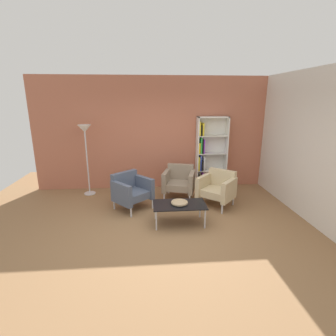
# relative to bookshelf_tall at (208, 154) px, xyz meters

# --- Properties ---
(ground_plane) EXTENTS (8.32, 8.32, 0.00)m
(ground_plane) POSITION_rel_bookshelf_tall_xyz_m (-1.29, -2.25, -0.92)
(ground_plane) COLOR olive
(brick_back_panel) EXTENTS (6.40, 0.12, 2.90)m
(brick_back_panel) POSITION_rel_bookshelf_tall_xyz_m (-1.29, 0.21, 0.53)
(brick_back_panel) COLOR #B2664C
(brick_back_panel) RESTS_ON ground_plane
(plaster_right_partition) EXTENTS (0.12, 5.20, 2.90)m
(plaster_right_partition) POSITION_rel_bookshelf_tall_xyz_m (1.57, -1.65, 0.53)
(plaster_right_partition) COLOR silver
(plaster_right_partition) RESTS_ON ground_plane
(bookshelf_tall) EXTENTS (0.80, 0.30, 1.90)m
(bookshelf_tall) POSITION_rel_bookshelf_tall_xyz_m (0.00, 0.00, 0.00)
(bookshelf_tall) COLOR silver
(bookshelf_tall) RESTS_ON ground_plane
(coffee_table_low) EXTENTS (1.00, 0.56, 0.40)m
(coffee_table_low) POSITION_rel_bookshelf_tall_xyz_m (-1.01, -2.02, -0.55)
(coffee_table_low) COLOR black
(coffee_table_low) RESTS_ON ground_plane
(decorative_bowl) EXTENTS (0.32, 0.32, 0.05)m
(decorative_bowl) POSITION_rel_bookshelf_tall_xyz_m (-1.01, -2.02, -0.48)
(decorative_bowl) COLOR tan
(decorative_bowl) RESTS_ON coffee_table_low
(armchair_by_bookshelf) EXTENTS (0.86, 0.82, 0.78)m
(armchair_by_bookshelf) POSITION_rel_bookshelf_tall_xyz_m (-0.85, -0.66, -0.50)
(armchair_by_bookshelf) COLOR gray
(armchair_by_bookshelf) RESTS_ON ground_plane
(armchair_near_window) EXTENTS (0.95, 0.94, 0.78)m
(armchair_near_window) POSITION_rel_bookshelf_tall_xyz_m (-0.05, -1.20, -0.50)
(armchair_near_window) COLOR #C6B289
(armchair_near_window) RESTS_ON ground_plane
(armchair_spare_guest) EXTENTS (0.95, 0.95, 0.78)m
(armchair_spare_guest) POSITION_rel_bookshelf_tall_xyz_m (-1.97, -1.21, -0.50)
(armchair_spare_guest) COLOR #4C566B
(armchair_spare_guest) RESTS_ON ground_plane
(floor_lamp_torchiere) EXTENTS (0.32, 0.32, 1.74)m
(floor_lamp_torchiere) POSITION_rel_bookshelf_tall_xyz_m (-3.08, -0.25, 0.53)
(floor_lamp_torchiere) COLOR silver
(floor_lamp_torchiere) RESTS_ON ground_plane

